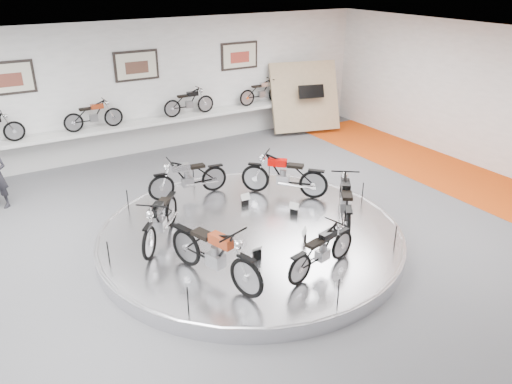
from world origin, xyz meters
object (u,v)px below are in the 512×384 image
bike_f (345,201)px  bike_a (284,175)px  bike_e (322,250)px  shelf (145,123)px  bike_b (188,177)px  bike_c (160,219)px  display_platform (250,236)px  bike_d (215,253)px

bike_f → bike_a: bearing=44.9°
bike_e → shelf: bearing=79.2°
shelf → bike_b: bearing=-95.7°
shelf → bike_c: size_ratio=6.41×
shelf → bike_a: 5.53m
shelf → bike_f: (1.89, -7.18, -0.18)m
display_platform → shelf: 6.46m
display_platform → bike_b: size_ratio=3.84×
bike_c → bike_a: bearing=139.3°
bike_a → bike_e: (-1.27, -3.12, -0.09)m
bike_c → bike_e: size_ratio=1.14×
shelf → bike_b: size_ratio=6.60×
bike_b → bike_d: bike_d is taller
bike_b → bike_c: bike_c is taller
bike_a → bike_f: size_ratio=1.01×
bike_a → bike_e: size_ratio=1.20×
bike_a → bike_f: (0.30, -1.89, -0.01)m
display_platform → bike_d: bearing=-139.1°
bike_b → bike_e: bike_b is taller
bike_b → bike_f: 3.81m
shelf → bike_f: size_ratio=6.17×
shelf → bike_c: bearing=-106.8°
bike_c → bike_d: (0.31, -1.80, 0.05)m
display_platform → bike_b: bearing=100.3°
bike_d → bike_b: bearing=145.4°
display_platform → bike_c: (-1.77, 0.53, 0.66)m
bike_b → bike_c: (-1.36, -1.73, 0.01)m
bike_d → bike_e: bike_d is taller
bike_e → bike_f: size_ratio=0.85×
bike_e → bike_d: bearing=144.6°
bike_a → bike_c: size_ratio=1.05×
display_platform → bike_a: size_ratio=3.54×
bike_e → bike_f: (1.57, 1.23, 0.08)m
shelf → bike_c: 6.14m
bike_a → bike_c: bearing=56.1°
bike_c → bike_f: bearing=109.9°
bike_d → bike_f: bearing=80.4°
bike_e → bike_f: bearing=25.0°
bike_a → bike_d: bike_d is taller
display_platform → bike_c: 1.96m
shelf → bike_a: bearing=-73.3°
bike_a → display_platform: bearing=81.2°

